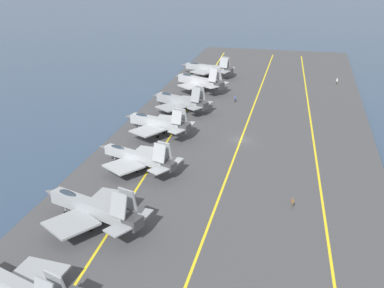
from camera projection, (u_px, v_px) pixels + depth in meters
name	position (u px, v px, depth m)	size (l,w,h in m)	color
ground_plane	(241.00, 142.00, 94.63)	(2000.00, 2000.00, 0.00)	#2D425B
carrier_deck	(241.00, 141.00, 94.56)	(187.58, 51.23, 0.40)	#424244
deck_stripe_foul_line	(314.00, 146.00, 91.52)	(168.82, 0.36, 0.01)	yellow
deck_stripe_centerline	(241.00, 140.00, 94.48)	(168.82, 0.36, 0.01)	yellow
deck_stripe_edge_line	(172.00, 134.00, 97.45)	(168.82, 0.36, 0.01)	yellow
parked_jet_nearest	(13.00, 287.00, 49.50)	(12.14, 17.15, 6.16)	gray
parked_jet_second	(91.00, 207.00, 64.36)	(14.07, 17.19, 6.86)	gray
parked_jet_third	(137.00, 157.00, 81.03)	(12.50, 16.40, 6.06)	#9EA3A8
parked_jet_fourth	(157.00, 123.00, 95.89)	(13.22, 15.29, 6.24)	#9EA3A8
parked_jet_fifth	(179.00, 101.00, 110.82)	(12.88, 15.60, 6.58)	gray
parked_jet_sixth	(198.00, 81.00, 125.72)	(12.46, 15.90, 7.09)	#A8AAAF
parked_jet_seventh	(207.00, 68.00, 140.82)	(12.15, 16.78, 6.21)	#93999E
crew_blue_vest	(235.00, 98.00, 117.45)	(0.41, 0.31, 1.74)	#232328
crew_white_vest	(337.00, 81.00, 133.11)	(0.40, 0.46, 1.72)	#383328
crew_brown_vest	(292.00, 203.00, 69.14)	(0.39, 0.45, 1.76)	#4C473D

